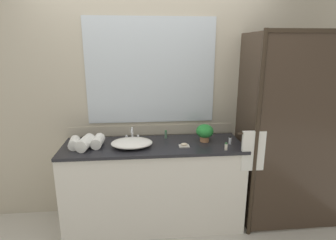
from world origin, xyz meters
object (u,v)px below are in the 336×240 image
object	(u,v)px
potted_plant	(205,132)
rolled_towel_far_edge	(98,141)
sink_basin	(132,143)
rolled_towel_near_edge	(74,143)
amenity_bottle_shampoo	(226,147)
soap_dish	(184,145)
amenity_bottle_body_wash	(166,134)
faucet	(132,136)
rolled_towel_middle	(85,143)
amenity_bottle_lotion	(230,140)

from	to	relation	value
potted_plant	rolled_towel_far_edge	world-z (taller)	potted_plant
sink_basin	potted_plant	distance (m)	0.75
rolled_towel_near_edge	amenity_bottle_shampoo	bearing A→B (deg)	-7.66
soap_dish	amenity_bottle_body_wash	size ratio (longest dim) A/B	1.15
soap_dish	rolled_towel_far_edge	bearing A→B (deg)	173.89
amenity_bottle_shampoo	rolled_towel_near_edge	distance (m)	1.45
faucet	rolled_towel_near_edge	world-z (taller)	faucet
rolled_towel_middle	amenity_bottle_shampoo	bearing A→B (deg)	-7.17
amenity_bottle_lotion	rolled_towel_far_edge	size ratio (longest dim) A/B	0.40
rolled_towel_near_edge	faucet	bearing A→B (deg)	15.37
potted_plant	rolled_towel_far_edge	distance (m)	1.07
faucet	soap_dish	size ratio (longest dim) A/B	1.70
potted_plant	sink_basin	bearing A→B (deg)	-173.71
amenity_bottle_body_wash	rolled_towel_middle	xyz separation A→B (m)	(-0.80, -0.24, 0.02)
amenity_bottle_shampoo	rolled_towel_near_edge	size ratio (longest dim) A/B	0.39
amenity_bottle_shampoo	rolled_towel_near_edge	world-z (taller)	rolled_towel_near_edge
amenity_bottle_shampoo	amenity_bottle_lotion	bearing A→B (deg)	60.15
sink_basin	amenity_bottle_body_wash	size ratio (longest dim) A/B	4.67
potted_plant	rolled_towel_middle	xyz separation A→B (m)	(-1.18, -0.09, -0.05)
potted_plant	soap_dish	distance (m)	0.28
amenity_bottle_lotion	rolled_towel_near_edge	size ratio (longest dim) A/B	0.46
amenity_bottle_lotion	rolled_towel_far_edge	bearing A→B (deg)	177.21
amenity_bottle_shampoo	rolled_towel_middle	world-z (taller)	rolled_towel_middle
rolled_towel_near_edge	rolled_towel_far_edge	bearing A→B (deg)	6.14
rolled_towel_middle	potted_plant	bearing A→B (deg)	4.51
potted_plant	rolled_towel_middle	size ratio (longest dim) A/B	0.73
rolled_towel_middle	rolled_towel_far_edge	distance (m)	0.12
potted_plant	amenity_bottle_body_wash	bearing A→B (deg)	159.76
amenity_bottle_lotion	rolled_towel_middle	bearing A→B (deg)	179.44
faucet	rolled_towel_middle	bearing A→B (deg)	-158.04
sink_basin	amenity_bottle_shampoo	world-z (taller)	sink_basin
faucet	rolled_towel_far_edge	xyz separation A→B (m)	(-0.33, -0.13, 0.00)
sink_basin	amenity_bottle_lotion	size ratio (longest dim) A/B	4.78
rolled_towel_near_edge	rolled_towel_middle	xyz separation A→B (m)	(0.11, -0.03, 0.01)
potted_plant	amenity_bottle_shampoo	xyz separation A→B (m)	(0.15, -0.26, -0.07)
amenity_bottle_lotion	amenity_bottle_body_wash	distance (m)	0.67
soap_dish	amenity_bottle_shampoo	distance (m)	0.40
faucet	amenity_bottle_lotion	world-z (taller)	faucet
rolled_towel_near_edge	rolled_towel_middle	world-z (taller)	rolled_towel_middle
amenity_bottle_body_wash	amenity_bottle_shampoo	bearing A→B (deg)	-36.97
faucet	soap_dish	distance (m)	0.56
soap_dish	rolled_towel_near_edge	world-z (taller)	rolled_towel_near_edge
faucet	amenity_bottle_shampoo	bearing A→B (deg)	-21.17
rolled_towel_middle	rolled_towel_near_edge	bearing A→B (deg)	166.54
sink_basin	rolled_towel_middle	size ratio (longest dim) A/B	1.65
amenity_bottle_body_wash	amenity_bottle_lotion	bearing A→B (deg)	-21.83
faucet	amenity_bottle_lotion	size ratio (longest dim) A/B	2.00
potted_plant	amenity_bottle_lotion	world-z (taller)	potted_plant
sink_basin	soap_dish	world-z (taller)	sink_basin
faucet	rolled_towel_far_edge	size ratio (longest dim) A/B	0.80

